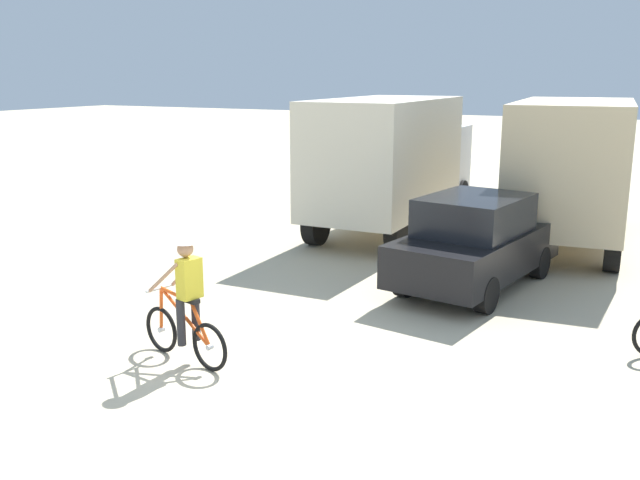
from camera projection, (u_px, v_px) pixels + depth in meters
The scene contains 5 objects.
ground_plane at pixel (226, 365), 9.84m from camera, with size 120.00×120.00×0.00m, color beige.
box_truck_cream_rv at pixel (392, 157), 17.83m from camera, with size 2.51×6.79×3.35m.
box_truck_tan_camper at pixel (572, 165), 16.46m from camera, with size 2.92×6.92×3.35m.
sedan_parked at pixel (476, 242), 13.19m from camera, with size 2.38×4.42×1.76m.
cyclist_orange_shirt at pixel (186, 304), 9.74m from camera, with size 1.70×0.58×1.82m.
Camera 1 is at (5.38, -7.54, 3.95)m, focal length 39.74 mm.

